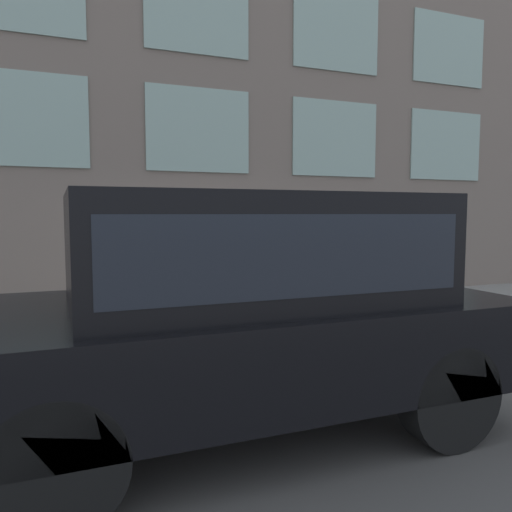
{
  "coord_description": "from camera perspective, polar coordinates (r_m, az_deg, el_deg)",
  "views": [
    {
      "loc": [
        -5.19,
        2.31,
        1.72
      ],
      "look_at": [
        0.52,
        0.01,
        1.2
      ],
      "focal_mm": 35.0,
      "sensor_mm": 36.0,
      "label": 1
    }
  ],
  "objects": [
    {
      "name": "building_facade",
      "position": [
        9.42,
        -6.98,
        25.4
      ],
      "size": [
        0.33,
        40.0,
        10.03
      ],
      "color": "gray",
      "rests_on": "ground_plane"
    },
    {
      "name": "fire_hydrant",
      "position": [
        6.1,
        -2.24,
        -6.54
      ],
      "size": [
        0.33,
        0.45,
        0.77
      ],
      "color": "red",
      "rests_on": "sidewalk"
    },
    {
      "name": "person",
      "position": [
        6.38,
        2.13,
        -1.06
      ],
      "size": [
        0.38,
        0.25,
        1.56
      ],
      "rotation": [
        0.0,
        0.0,
        -1.21
      ],
      "color": "navy",
      "rests_on": "sidewalk"
    },
    {
      "name": "parked_truck_black_near",
      "position": [
        3.96,
        -1.61,
        -4.63
      ],
      "size": [
        2.03,
        4.32,
        1.87
      ],
      "color": "black",
      "rests_on": "ground_plane"
    },
    {
      "name": "ground_plane",
      "position": [
        5.94,
        2.03,
        -11.97
      ],
      "size": [
        80.0,
        80.0,
        0.0
      ],
      "primitive_type": "plane",
      "color": "#514F4C"
    },
    {
      "name": "sidewalk",
      "position": [
        7.35,
        -3.05,
        -8.18
      ],
      "size": [
        3.18,
        60.0,
        0.12
      ],
      "color": "gray",
      "rests_on": "ground_plane"
    }
  ]
}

